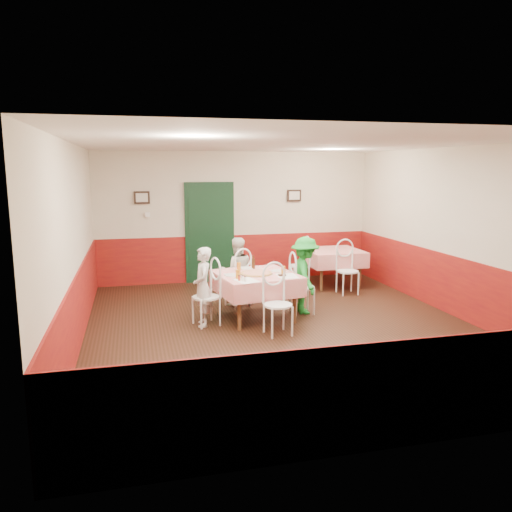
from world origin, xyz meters
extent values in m
plane|color=black|center=(0.00, 0.00, 0.00)|extent=(7.00, 7.00, 0.00)
plane|color=white|center=(0.00, 0.00, 2.80)|extent=(7.00, 7.00, 0.00)
cube|color=beige|center=(0.00, 3.50, 1.40)|extent=(6.00, 0.10, 2.80)
cube|color=beige|center=(0.00, -3.50, 1.40)|extent=(6.00, 0.10, 2.80)
cube|color=beige|center=(-3.00, 0.00, 1.40)|extent=(0.10, 7.00, 2.80)
cube|color=beige|center=(3.00, 0.00, 1.40)|extent=(0.10, 7.00, 2.80)
cube|color=maroon|center=(0.00, 3.48, 0.50)|extent=(6.00, 0.03, 1.00)
cube|color=maroon|center=(0.00, -3.48, 0.50)|extent=(6.00, 0.03, 1.00)
cube|color=maroon|center=(-2.98, 0.00, 0.50)|extent=(0.03, 7.00, 1.00)
cube|color=maroon|center=(2.98, 0.00, 0.50)|extent=(0.03, 7.00, 1.00)
cube|color=black|center=(-0.60, 3.45, 1.05)|extent=(0.96, 0.06, 2.10)
cube|color=black|center=(-2.00, 3.45, 1.85)|extent=(0.32, 0.03, 0.26)
cube|color=black|center=(1.30, 3.45, 1.85)|extent=(0.32, 0.03, 0.26)
cube|color=white|center=(-1.90, 3.45, 1.50)|extent=(0.10, 0.03, 0.10)
cube|color=red|center=(-0.29, 0.55, 0.38)|extent=(1.39, 1.39, 0.77)
cube|color=red|center=(1.86, 2.48, 0.38)|extent=(1.12, 1.12, 0.77)
cylinder|color=#B74723|center=(-0.30, 0.50, 0.78)|extent=(0.57, 0.57, 0.03)
cylinder|color=white|center=(-0.70, 0.49, 0.77)|extent=(0.28, 0.28, 0.01)
cylinder|color=white|center=(0.11, 0.63, 0.77)|extent=(0.28, 0.28, 0.01)
cylinder|color=white|center=(-0.36, 0.98, 0.77)|extent=(0.28, 0.28, 0.01)
cylinder|color=#BF7219|center=(-0.65, 0.24, 0.83)|extent=(0.09, 0.09, 0.14)
cylinder|color=#BF7219|center=(0.13, 0.41, 0.82)|extent=(0.08, 0.08, 0.13)
cylinder|color=#BF7219|center=(-0.50, 0.92, 0.82)|extent=(0.08, 0.08, 0.12)
cylinder|color=#381C0A|center=(-0.24, 0.94, 0.86)|extent=(0.06, 0.06, 0.21)
cylinder|color=silver|center=(-0.62, 0.09, 0.81)|extent=(0.04, 0.04, 0.09)
cylinder|color=silver|center=(-0.59, 0.01, 0.81)|extent=(0.04, 0.04, 0.09)
cylinder|color=#B23319|center=(-0.67, 0.09, 0.81)|extent=(0.04, 0.04, 0.09)
cube|color=white|center=(-0.56, 0.08, 0.76)|extent=(0.40, 0.47, 0.00)
cube|color=white|center=(0.15, 0.25, 0.76)|extent=(0.32, 0.42, 0.00)
cube|color=black|center=(0.07, 0.28, 0.77)|extent=(0.12, 0.11, 0.02)
imported|color=gray|center=(-1.18, 0.41, 0.62)|extent=(0.32, 0.47, 1.25)
imported|color=gray|center=(-0.43, 1.44, 0.62)|extent=(0.61, 0.48, 1.24)
imported|color=gray|center=(0.60, 0.68, 0.66)|extent=(0.57, 0.89, 1.31)
camera|label=1|loc=(-2.20, -7.14, 2.45)|focal=35.00mm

